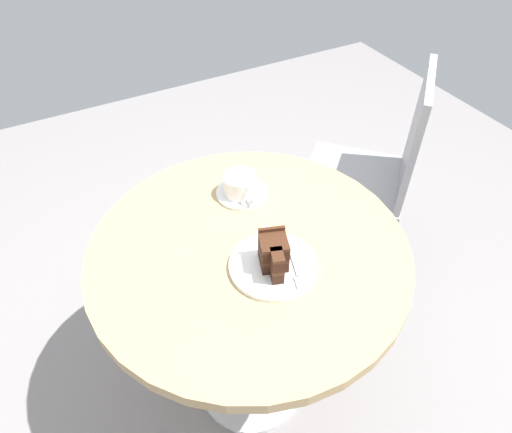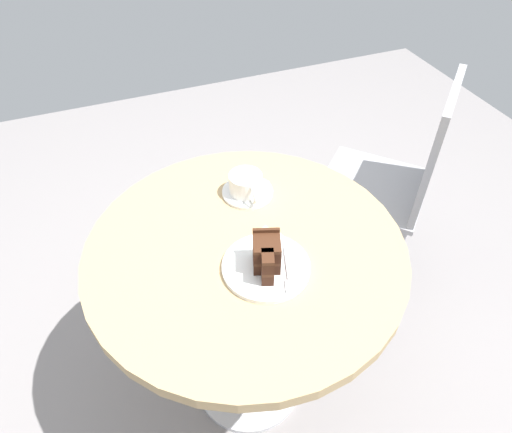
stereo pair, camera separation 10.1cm
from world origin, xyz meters
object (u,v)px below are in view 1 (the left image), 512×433
(saucer, at_px, (242,193))
(cafe_chair, at_px, (380,166))
(teaspoon, at_px, (250,182))
(cake_plate, at_px, (273,265))
(coffee_cup, at_px, (240,184))
(napkin, at_px, (272,253))
(fork, at_px, (297,271))
(cake_slice, at_px, (274,254))

(saucer, bearing_deg, cafe_chair, 98.60)
(saucer, xyz_separation_m, cafe_chair, (-0.09, 0.62, -0.19))
(teaspoon, bearing_deg, cake_plate, -79.75)
(coffee_cup, relative_size, cafe_chair, 0.14)
(cake_plate, distance_m, cafe_chair, 0.80)
(saucer, xyz_separation_m, napkin, (0.24, -0.04, -0.00))
(teaspoon, xyz_separation_m, napkin, (0.26, -0.08, -0.01))
(saucer, relative_size, napkin, 0.76)
(fork, relative_size, napkin, 0.71)
(cake_plate, xyz_separation_m, cake_slice, (0.00, -0.00, 0.05))
(teaspoon, xyz_separation_m, cafe_chair, (-0.07, 0.58, -0.20))
(coffee_cup, distance_m, cake_slice, 0.28)
(saucer, height_order, cafe_chair, cafe_chair)
(fork, bearing_deg, teaspoon, -171.02)
(saucer, bearing_deg, napkin, -8.81)
(coffee_cup, bearing_deg, cake_slice, -10.55)
(saucer, relative_size, fork, 1.06)
(coffee_cup, xyz_separation_m, cafe_chair, (-0.10, 0.63, -0.23))
(fork, height_order, napkin, fork)
(saucer, bearing_deg, cake_slice, -11.51)
(napkin, bearing_deg, fork, 11.79)
(teaspoon, relative_size, cake_plate, 0.44)
(cake_plate, distance_m, napkin, 0.04)
(napkin, bearing_deg, teaspoon, 163.92)
(saucer, relative_size, cake_slice, 1.33)
(cake_plate, bearing_deg, fork, 37.77)
(teaspoon, height_order, cake_slice, cake_slice)
(napkin, bearing_deg, cafe_chair, 116.67)
(cake_plate, distance_m, fork, 0.06)
(cake_slice, distance_m, fork, 0.07)
(fork, distance_m, napkin, 0.09)
(coffee_cup, distance_m, napkin, 0.24)
(coffee_cup, height_order, napkin, coffee_cup)
(cake_plate, height_order, fork, fork)
(cafe_chair, bearing_deg, cake_slice, -14.47)
(saucer, distance_m, cafe_chair, 0.66)
(cake_slice, xyz_separation_m, cafe_chair, (-0.37, 0.68, -0.24))
(coffee_cup, bearing_deg, napkin, -7.64)
(teaspoon, distance_m, cake_plate, 0.31)
(cake_slice, xyz_separation_m, napkin, (-0.04, 0.02, -0.05))
(teaspoon, bearing_deg, cake_slice, -79.66)
(cafe_chair, bearing_deg, teaspoon, -36.35)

